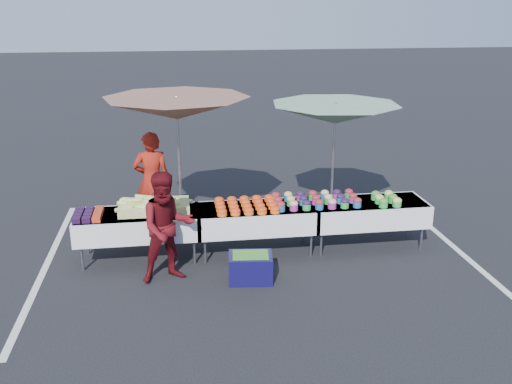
{
  "coord_description": "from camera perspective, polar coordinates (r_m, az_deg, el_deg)",
  "views": [
    {
      "loc": [
        -1.2,
        -8.2,
        3.76
      ],
      "look_at": [
        0.0,
        0.0,
        1.0
      ],
      "focal_mm": 40.0,
      "sensor_mm": 36.0,
      "label": 1
    }
  ],
  "objects": [
    {
      "name": "umbrella_left",
      "position": [
        9.14,
        -7.91,
        8.19
      ],
      "size": [
        2.65,
        2.65,
        2.39
      ],
      "rotation": [
        0.0,
        0.0,
        -0.14
      ],
      "color": "black",
      "rests_on": "ground"
    },
    {
      "name": "umbrella_right",
      "position": [
        9.54,
        7.91,
        7.65
      ],
      "size": [
        2.64,
        2.64,
        2.21
      ],
      "rotation": [
        0.0,
        0.0,
        0.26
      ],
      "color": "black",
      "rests_on": "ground"
    },
    {
      "name": "corn_pile",
      "position": [
        8.75,
        -10.23,
        -1.38
      ],
      "size": [
        1.16,
        0.57,
        0.26
      ],
      "color": "#D8DF72",
      "rests_on": "table_left"
    },
    {
      "name": "table_right",
      "position": [
        9.29,
        11.06,
        -1.93
      ],
      "size": [
        1.86,
        0.81,
        0.75
      ],
      "color": "white",
      "rests_on": "ground"
    },
    {
      "name": "ground",
      "position": [
        9.1,
        0.0,
        -5.99
      ],
      "size": [
        80.0,
        80.0,
        0.0
      ],
      "primitive_type": "plane",
      "color": "black"
    },
    {
      "name": "bean_baskets",
      "position": [
        9.21,
        12.88,
        -0.66
      ],
      "size": [
        0.36,
        0.5,
        0.15
      ],
      "color": "green",
      "rests_on": "table_right"
    },
    {
      "name": "carrot_bowls",
      "position": [
        8.77,
        -0.96,
        -1.31
      ],
      "size": [
        0.95,
        0.69,
        0.11
      ],
      "color": "orange",
      "rests_on": "table_center"
    },
    {
      "name": "plastic_bags",
      "position": [
        8.45,
        -9.83,
        -2.55
      ],
      "size": [
        0.3,
        0.25,
        0.05
      ],
      "primitive_type": "cube",
      "color": "white",
      "rests_on": "table_left"
    },
    {
      "name": "vendor",
      "position": [
        9.93,
        -10.36,
        1.13
      ],
      "size": [
        0.64,
        0.44,
        1.71
      ],
      "primitive_type": "imported",
      "rotation": [
        0.0,
        0.0,
        3.19
      ],
      "color": "maroon",
      "rests_on": "ground"
    },
    {
      "name": "storage_bin",
      "position": [
        8.13,
        -0.55,
        -7.5
      ],
      "size": [
        0.66,
        0.51,
        0.4
      ],
      "rotation": [
        0.0,
        0.0,
        -0.11
      ],
      "color": "#0F0C3F",
      "rests_on": "ground"
    },
    {
      "name": "potato_cups",
      "position": [
        8.97,
        6.02,
        -0.75
      ],
      "size": [
        1.34,
        0.58,
        0.16
      ],
      "color": "#205E98",
      "rests_on": "table_right"
    },
    {
      "name": "table_center",
      "position": [
        8.87,
        0.0,
        -2.55
      ],
      "size": [
        1.86,
        0.81,
        0.75
      ],
      "color": "white",
      "rests_on": "ground"
    },
    {
      "name": "customer",
      "position": [
        8.02,
        -8.86,
        -3.5
      ],
      "size": [
        0.89,
        0.76,
        1.59
      ],
      "primitive_type": "imported",
      "rotation": [
        0.0,
        0.0,
        0.22
      ],
      "color": "#560D12",
      "rests_on": "ground"
    },
    {
      "name": "berry_punnets",
      "position": [
        8.76,
        -16.42,
        -2.18
      ],
      "size": [
        0.4,
        0.54,
        0.08
      ],
      "color": "black",
      "rests_on": "table_left"
    },
    {
      "name": "stripe_right",
      "position": [
        10.03,
        18.46,
        -4.57
      ],
      "size": [
        0.1,
        5.0,
        0.0
      ],
      "primitive_type": "cube",
      "color": "silver",
      "rests_on": "ground"
    },
    {
      "name": "table_left",
      "position": [
        8.81,
        -11.68,
        -3.11
      ],
      "size": [
        1.86,
        0.81,
        0.75
      ],
      "color": "white",
      "rests_on": "ground"
    },
    {
      "name": "stripe_left",
      "position": [
        9.24,
        -20.2,
        -6.8
      ],
      "size": [
        0.1,
        5.0,
        0.0
      ],
      "primitive_type": "cube",
      "color": "silver",
      "rests_on": "ground"
    }
  ]
}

